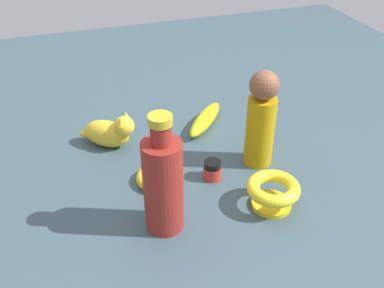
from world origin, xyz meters
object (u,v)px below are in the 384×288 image
at_px(bottle_tall, 163,183).
at_px(nail_polish_jar, 212,170).
at_px(bangle, 159,177).
at_px(banana, 205,119).
at_px(person_figure_adult, 261,119).
at_px(cat_figurine, 110,132).
at_px(bowl, 273,191).

relative_size(bottle_tall, nail_polish_jar, 5.63).
bearing_deg(bangle, banana, 136.96).
relative_size(bangle, person_figure_adult, 0.44).
bearing_deg(cat_figurine, bottle_tall, 9.31).
bearing_deg(nail_polish_jar, bowl, 32.96).
relative_size(banana, bangle, 1.76).
xyz_separation_m(person_figure_adult, cat_figurine, (-0.18, -0.31, -0.07)).
distance_m(person_figure_adult, cat_figurine, 0.37).
xyz_separation_m(bottle_tall, cat_figurine, (-0.31, -0.05, -0.06)).
height_order(banana, bottle_tall, bottle_tall).
distance_m(bangle, person_figure_adult, 0.26).
bearing_deg(bowl, banana, -176.30).
xyz_separation_m(bangle, person_figure_adult, (-0.00, 0.24, 0.10)).
xyz_separation_m(banana, bangle, (0.19, -0.18, -0.01)).
xyz_separation_m(person_figure_adult, nail_polish_jar, (0.02, -0.12, -0.09)).
bearing_deg(person_figure_adult, bottle_tall, -62.95).
relative_size(bottle_tall, person_figure_adult, 1.07).
bearing_deg(bowl, bangle, -127.34).
distance_m(banana, person_figure_adult, 0.22).
relative_size(banana, person_figure_adult, 0.78).
height_order(bottle_tall, nail_polish_jar, bottle_tall).
bearing_deg(banana, bowl, 45.73).
xyz_separation_m(bottle_tall, nail_polish_jar, (-0.11, 0.14, -0.08)).
distance_m(person_figure_adult, bowl, 0.17).
bearing_deg(bowl, bottle_tall, -94.40).
bearing_deg(bangle, bowl, 52.66).
xyz_separation_m(bangle, cat_figurine, (-0.18, -0.08, 0.03)).
bearing_deg(person_figure_adult, banana, -161.88).
distance_m(bowl, nail_polish_jar, 0.15).
relative_size(person_figure_adult, cat_figurine, 1.73).
xyz_separation_m(bangle, bowl, (0.15, 0.20, 0.03)).
distance_m(bangle, bowl, 0.25).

